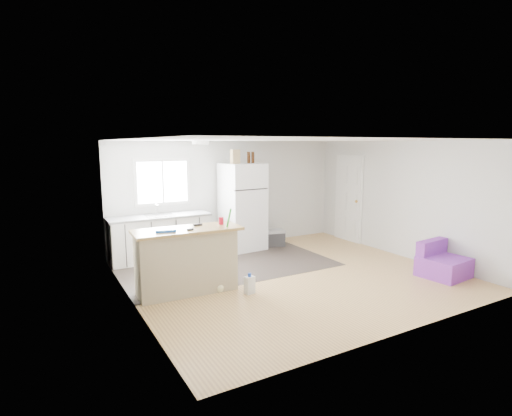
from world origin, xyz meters
The scene contains 19 objects.
room centered at (0.00, 0.00, 1.20)m, with size 5.51×5.01×2.41m.
vinyl_zone centered at (-0.73, 1.25, 0.00)m, with size 4.05×2.50×0.00m, color #322A25.
window centered at (-1.55, 2.49, 1.55)m, with size 1.18×0.06×0.98m.
interior_door centered at (2.72, 1.55, 1.02)m, with size 0.11×0.92×2.10m.
ceiling_fixture centered at (-1.20, 1.20, 2.36)m, with size 0.30×0.30×0.07m, color white.
kitchen_cabinets centered at (-1.73, 2.18, 0.46)m, with size 2.04×0.64×1.19m.
peninsula centered at (-1.89, 0.15, 0.52)m, with size 1.70×0.71×1.03m.
refrigerator centered at (0.11, 2.09, 0.96)m, with size 0.90×0.86×1.91m.
cooler centered at (0.83, 1.95, 0.20)m, with size 0.57×0.45×0.39m.
purple_seat centered at (2.33, -1.34, 0.22)m, with size 0.82×0.78×0.62m.
cleaner_jug centered at (-1.06, -0.40, 0.15)m, with size 0.17×0.13×0.33m.
mop centered at (-1.41, -0.06, 0.23)m, with size 0.31×0.36×1.34m.
red_cup centered at (-1.27, 0.20, 1.09)m, with size 0.08×0.08×0.12m, color red.
blue_tray centered at (-2.22, 0.13, 1.05)m, with size 0.30×0.22×0.04m, color blue.
tool_a centered at (-1.64, 0.29, 1.04)m, with size 0.14×0.05×0.03m, color black.
tool_b centered at (-1.87, 0.01, 1.04)m, with size 0.10×0.04×0.03m, color black.
cardboard_box centered at (-0.10, 2.00, 2.06)m, with size 0.20×0.10×0.30m, color tan.
bottle_left centered at (0.24, 2.04, 2.04)m, with size 0.07×0.07×0.25m, color #371B0A.
bottle_right centered at (0.38, 2.10, 2.04)m, with size 0.07×0.07×0.25m, color #371B0A.
Camera 1 is at (-3.92, -5.67, 2.33)m, focal length 28.00 mm.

